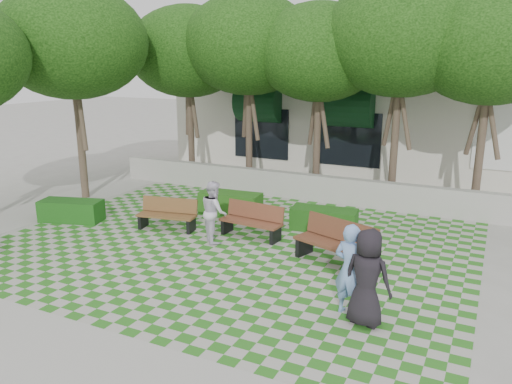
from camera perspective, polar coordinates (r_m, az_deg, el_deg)
The scene contains 16 objects.
ground at distance 12.33m, azimuth -5.21°, elevation -7.64°, with size 90.00×90.00×0.00m, color gray.
lawn at distance 13.13m, azimuth -2.94°, elevation -6.15°, with size 12.00×12.00×0.00m, color #2B721E.
sidewalk_south at distance 9.10m, azimuth -21.47°, elevation -17.24°, with size 16.00×2.00×0.01m, color #9E9B93.
sidewalk_west at distance 17.63m, azimuth -23.88°, elevation -1.98°, with size 2.00×12.00×0.01m, color #9E9B93.
retaining_wall at distance 17.52m, azimuth 5.31°, elevation 0.65°, with size 15.00×0.36×0.90m, color #9E9B93.
bench_east at distance 11.97m, azimuth 9.10°, elevation -5.86°, with size 2.11×1.30×1.05m.
bench_mid at distance 13.65m, azimuth -0.46°, elevation -3.37°, with size 1.80×0.74×0.92m.
bench_west at distance 14.50m, azimuth -10.08°, elevation -2.58°, with size 1.77×0.85×0.89m.
hedge_midright at distance 14.32m, azimuth 7.77°, elevation -3.14°, with size 1.84×0.74×0.65m, color #184712.
hedge_midleft at distance 15.80m, azimuth -2.93°, elevation -1.27°, with size 1.94×0.78×0.68m, color #1E4D14.
hedge_west at distance 16.03m, azimuth -20.36°, elevation -2.02°, with size 1.84×0.74×0.65m, color #154713.
person_blue at distance 9.57m, azimuth 10.71°, elevation -8.75°, with size 0.66×0.43×1.81m, color #779CD9.
person_dark at distance 9.29m, azimuth 12.60°, elevation -9.54°, with size 0.89×0.58×1.82m, color black.
person_white at distance 13.26m, azimuth -4.82°, elevation -2.24°, with size 0.80×0.62×1.65m, color silver.
tree_row at distance 17.54m, azimuth -0.54°, elevation 16.31°, with size 17.70×13.40×7.41m.
building at distance 24.42m, azimuth 14.24°, elevation 9.14°, with size 18.00×8.92×5.15m.
Camera 1 is at (6.00, -9.71, 4.65)m, focal length 35.00 mm.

